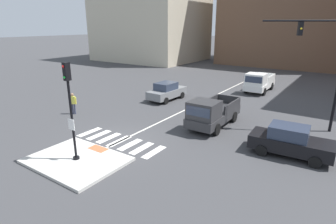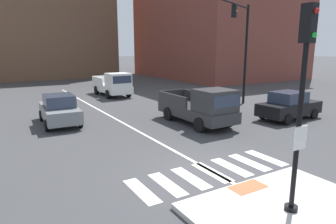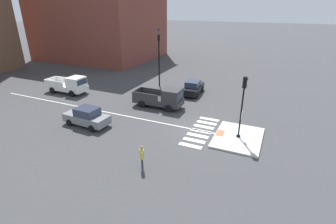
{
  "view_description": "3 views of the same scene",
  "coord_description": "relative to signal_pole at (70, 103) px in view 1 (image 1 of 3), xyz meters",
  "views": [
    {
      "loc": [
        10.91,
        -10.68,
        6.67
      ],
      "look_at": [
        1.0,
        3.93,
        1.03
      ],
      "focal_mm": 29.32,
      "sensor_mm": 36.0,
      "label": 1
    },
    {
      "loc": [
        -6.06,
        -7.1,
        4.07
      ],
      "look_at": [
        0.65,
        4.15,
        1.28
      ],
      "focal_mm": 31.79,
      "sensor_mm": 36.0,
      "label": 2
    },
    {
      "loc": [
        -18.34,
        -5.07,
        9.79
      ],
      "look_at": [
        -1.31,
        2.63,
        1.82
      ],
      "focal_mm": 26.93,
      "sensor_mm": 36.0,
      "label": 3
    }
  ],
  "objects": [
    {
      "name": "ground_plane",
      "position": [
        0.0,
        2.91,
        -3.09
      ],
      "size": [
        300.0,
        300.0,
        0.0
      ],
      "primitive_type": "plane",
      "color": "#3D3D3F"
    },
    {
      "name": "traffic_island",
      "position": [
        0.0,
        0.01,
        -3.01
      ],
      "size": [
        4.79,
        3.59,
        0.15
      ],
      "primitive_type": "cube",
      "color": "beige",
      "rests_on": "ground"
    },
    {
      "name": "tactile_pad_front",
      "position": [
        0.0,
        1.45,
        -2.93
      ],
      "size": [
        1.1,
        0.6,
        0.01
      ],
      "primitive_type": "cube",
      "color": "#DB5B38",
      "rests_on": "traffic_island"
    },
    {
      "name": "signal_pole",
      "position": [
        0.0,
        0.0,
        0.0
      ],
      "size": [
        0.44,
        0.38,
        4.88
      ],
      "color": "black",
      "rests_on": "traffic_island"
    },
    {
      "name": "crosswalk_stripe_a",
      "position": [
        -2.62,
        3.09,
        -3.08
      ],
      "size": [
        0.44,
        1.8,
        0.01
      ],
      "primitive_type": "cube",
      "color": "silver",
      "rests_on": "ground"
    },
    {
      "name": "crosswalk_stripe_b",
      "position": [
        -1.75,
        3.09,
        -3.08
      ],
      "size": [
        0.44,
        1.8,
        0.01
      ],
      "primitive_type": "cube",
      "color": "silver",
      "rests_on": "ground"
    },
    {
      "name": "crosswalk_stripe_c",
      "position": [
        -0.87,
        3.09,
        -3.08
      ],
      "size": [
        0.44,
        1.8,
        0.01
      ],
      "primitive_type": "cube",
      "color": "silver",
      "rests_on": "ground"
    },
    {
      "name": "crosswalk_stripe_d",
      "position": [
        0.0,
        3.09,
        -3.08
      ],
      "size": [
        0.44,
        1.8,
        0.01
      ],
      "primitive_type": "cube",
      "color": "silver",
      "rests_on": "ground"
    },
    {
      "name": "crosswalk_stripe_e",
      "position": [
        0.87,
        3.09,
        -3.08
      ],
      "size": [
        0.44,
        1.8,
        0.01
      ],
      "primitive_type": "cube",
      "color": "silver",
      "rests_on": "ground"
    },
    {
      "name": "crosswalk_stripe_f",
      "position": [
        1.75,
        3.09,
        -3.08
      ],
      "size": [
        0.44,
        1.8,
        0.01
      ],
      "primitive_type": "cube",
      "color": "silver",
      "rests_on": "ground"
    },
    {
      "name": "crosswalk_stripe_g",
      "position": [
        2.62,
        3.09,
        -3.08
      ],
      "size": [
        0.44,
        1.8,
        0.01
      ],
      "primitive_type": "cube",
      "color": "silver",
      "rests_on": "ground"
    },
    {
      "name": "lane_centre_line",
      "position": [
        0.04,
        12.91,
        -3.08
      ],
      "size": [
        0.14,
        28.0,
        0.01
      ],
      "primitive_type": "cube",
      "color": "silver",
      "rests_on": "ground"
    },
    {
      "name": "traffic_light_mast",
      "position": [
        9.47,
        11.61,
        1.56
      ],
      "size": [
        4.51,
        2.32,
        7.14
      ],
      "color": "black",
      "rests_on": "ground"
    },
    {
      "name": "building_corner_left",
      "position": [
        0.22,
        45.64,
        5.66
      ],
      "size": [
        20.81,
        17.25,
        17.46
      ],
      "color": "brown",
      "rests_on": "ground"
    },
    {
      "name": "building_far_block",
      "position": [
        -23.1,
        36.43,
        4.97
      ],
      "size": [
        19.11,
        16.06,
        16.07
      ],
      "color": "beige",
      "rests_on": "ground"
    },
    {
      "name": "car_grey_westbound_far",
      "position": [
        -3.01,
        12.54,
        -2.27
      ],
      "size": [
        1.98,
        4.17,
        1.64
      ],
      "color": "slate",
      "rests_on": "ground"
    },
    {
      "name": "car_black_cross_right",
      "position": [
        8.78,
        6.85,
        -2.27
      ],
      "size": [
        4.19,
        2.01,
        1.64
      ],
      "color": "black",
      "rests_on": "ground"
    },
    {
      "name": "pickup_truck_charcoal_eastbound_mid",
      "position": [
        3.49,
        8.35,
        -2.11
      ],
      "size": [
        2.09,
        5.11,
        2.08
      ],
      "color": "#2D2D30",
      "rests_on": "ground"
    },
    {
      "name": "pickup_truck_white_eastbound_distant",
      "position": [
        3.06,
        20.37,
        -2.11
      ],
      "size": [
        2.13,
        5.13,
        2.08
      ],
      "color": "white",
      "rests_on": "ground"
    },
    {
      "name": "pedestrian_at_curb_left",
      "position": [
        -6.61,
        4.97,
        -2.1
      ],
      "size": [
        0.46,
        0.39,
        1.67
      ],
      "color": "#2D334C",
      "rests_on": "ground"
    }
  ]
}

